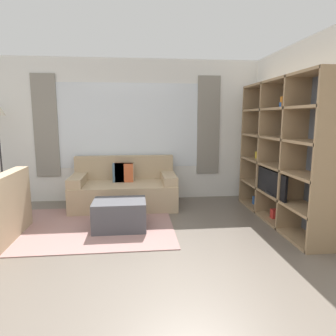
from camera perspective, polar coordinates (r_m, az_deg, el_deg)
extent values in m
plane|color=#665B51|center=(3.17, -8.06, -20.88)|extent=(16.00, 16.00, 0.00)
cube|color=white|center=(5.89, -7.35, 7.02)|extent=(6.20, 0.07, 2.70)
cube|color=white|center=(5.85, -7.38, 7.98)|extent=(2.75, 0.01, 1.60)
cube|color=gray|center=(6.07, -22.26, 7.41)|extent=(0.44, 0.03, 1.90)
cube|color=gray|center=(6.00, 7.69, 8.01)|extent=(0.44, 0.03, 1.90)
cube|color=white|center=(4.93, 23.33, 5.84)|extent=(0.07, 4.31, 2.70)
cube|color=gray|center=(4.73, -17.69, -10.66)|extent=(2.96, 1.86, 0.01)
cube|color=#515660|center=(4.94, 22.60, 2.79)|extent=(0.02, 2.33, 2.17)
cube|color=#997A56|center=(3.86, 28.32, 0.67)|extent=(0.40, 0.04, 2.17)
cube|color=#997A56|center=(4.51, 22.81, 2.20)|extent=(0.40, 0.04, 2.17)
cube|color=#997A56|center=(5.20, 18.72, 3.32)|extent=(0.40, 0.04, 2.17)
cube|color=#997A56|center=(5.91, 15.59, 4.16)|extent=(0.40, 0.04, 2.17)
cube|color=#997A56|center=(5.08, 19.91, -9.22)|extent=(0.40, 2.33, 0.04)
cube|color=#997A56|center=(4.96, 20.18, -4.67)|extent=(0.40, 2.33, 0.04)
cube|color=#997A56|center=(4.88, 20.47, 0.27)|extent=(0.40, 2.33, 0.04)
cube|color=#997A56|center=(4.83, 20.77, 5.35)|extent=(0.40, 2.33, 0.04)
cube|color=#997A56|center=(4.83, 21.08, 10.48)|extent=(0.40, 2.33, 0.04)
cube|color=#997A56|center=(4.86, 21.38, 15.38)|extent=(0.40, 2.33, 0.04)
cube|color=black|center=(4.79, 19.00, -2.64)|extent=(0.04, 0.96, 0.37)
cube|color=black|center=(4.83, 19.10, -4.59)|extent=(0.10, 0.24, 0.03)
cylinder|color=gold|center=(5.60, 16.64, 2.40)|extent=(0.08, 0.08, 0.12)
cube|color=red|center=(5.07, 19.63, -8.20)|extent=(0.10, 0.10, 0.14)
cube|color=#2856A8|center=(4.81, 20.96, 11.16)|extent=(0.07, 0.07, 0.08)
cube|color=#2856A8|center=(5.75, 16.24, -5.92)|extent=(0.08, 0.08, 0.14)
cube|color=orange|center=(4.80, 21.09, 11.66)|extent=(0.06, 0.06, 0.16)
cube|color=tan|center=(5.49, -8.30, -5.10)|extent=(1.84, 0.96, 0.45)
cube|color=tan|center=(5.78, -8.26, 0.15)|extent=(1.84, 0.18, 0.44)
cube|color=tan|center=(5.51, -16.74, -2.13)|extent=(0.24, 0.90, 0.16)
cube|color=tan|center=(5.45, 0.09, -1.86)|extent=(0.24, 0.90, 0.16)
cube|color=#C65B33|center=(5.51, -8.35, -0.84)|extent=(0.35, 0.15, 0.34)
cube|color=beige|center=(5.51, -8.31, -0.84)|extent=(0.34, 0.12, 0.34)
cube|color=slate|center=(5.51, -8.71, -0.85)|extent=(0.34, 0.12, 0.34)
cube|color=tan|center=(4.32, -29.08, -4.16)|extent=(0.18, 1.46, 0.44)
cube|color=#47474C|center=(4.44, -9.18, -8.80)|extent=(0.75, 0.55, 0.43)
cylinder|color=black|center=(6.27, -28.58, -6.33)|extent=(0.26, 0.26, 0.02)
cylinder|color=#2D2D30|center=(6.12, -29.19, 1.10)|extent=(0.03, 0.03, 1.62)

